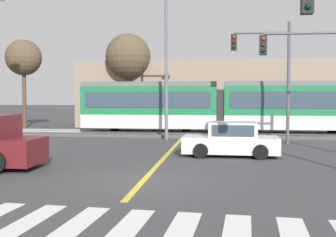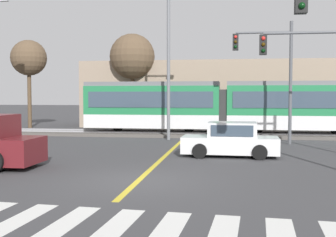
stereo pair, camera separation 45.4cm
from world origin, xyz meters
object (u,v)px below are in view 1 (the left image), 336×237
object	(u,v)px
sedan_crossing	(231,140)
traffic_light_mid_right	(321,67)
light_rail_tram	(220,105)
traffic_light_far_right	(270,66)
bare_tree_west	(128,57)
street_lamp_centre	(170,48)
bare_tree_far_west	(24,58)

from	to	relation	value
sedan_crossing	traffic_light_mid_right	size ratio (longest dim) A/B	0.71
light_rail_tram	sedan_crossing	distance (m)	9.61
light_rail_tram	traffic_light_mid_right	distance (m)	10.01
light_rail_tram	traffic_light_far_right	xyz separation A→B (m)	(2.73, -4.39, 2.28)
sedan_crossing	bare_tree_west	distance (m)	18.00
light_rail_tram	street_lamp_centre	size ratio (longest dim) A/B	1.88
bare_tree_far_west	bare_tree_west	distance (m)	8.59
sedan_crossing	traffic_light_mid_right	bearing A→B (deg)	10.67
bare_tree_west	traffic_light_far_right	bearing A→B (deg)	-44.60
street_lamp_centre	bare_tree_far_west	bearing A→B (deg)	149.52
sedan_crossing	bare_tree_far_west	world-z (taller)	bare_tree_far_west
street_lamp_centre	traffic_light_mid_right	bearing A→B (deg)	-37.51
bare_tree_west	traffic_light_mid_right	bearing A→B (deg)	-50.39
light_rail_tram	traffic_light_far_right	distance (m)	5.65
light_rail_tram	sedan_crossing	world-z (taller)	light_rail_tram
street_lamp_centre	bare_tree_west	distance (m)	9.84
bare_tree_far_west	bare_tree_west	size ratio (longest dim) A/B	0.94
street_lamp_centre	bare_tree_west	bearing A→B (deg)	117.23
bare_tree_far_west	traffic_light_far_right	bearing A→B (deg)	-25.72
traffic_light_far_right	light_rail_tram	bearing A→B (deg)	121.93
traffic_light_far_right	bare_tree_west	bearing A→B (deg)	135.40
traffic_light_far_right	bare_tree_west	distance (m)	14.51
bare_tree_far_west	sedan_crossing	bearing A→B (deg)	-40.57
traffic_light_mid_right	bare_tree_far_west	size ratio (longest dim) A/B	0.82
traffic_light_far_right	bare_tree_far_west	xyz separation A→B (m)	(-18.79, 9.05, 1.41)
light_rail_tram	bare_tree_west	bearing A→B (deg)	142.68
traffic_light_far_right	street_lamp_centre	size ratio (longest dim) A/B	0.68
sedan_crossing	light_rail_tram	bearing A→B (deg)	92.95
traffic_light_far_right	bare_tree_west	world-z (taller)	bare_tree_west
traffic_light_far_right	sedan_crossing	bearing A→B (deg)	-113.67
traffic_light_far_right	bare_tree_far_west	size ratio (longest dim) A/B	0.93
light_rail_tram	bare_tree_far_west	distance (m)	17.13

